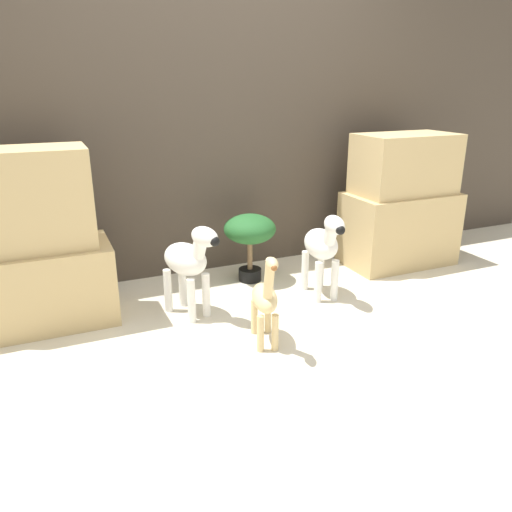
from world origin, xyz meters
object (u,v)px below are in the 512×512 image
object	(u,v)px
zebra_left	(189,260)
potted_palm_front	(250,233)
zebra_right	(323,245)
giraffe_figurine	(265,299)

from	to	relation	value
zebra_left	potted_palm_front	bearing A→B (deg)	34.41
zebra_right	zebra_left	distance (m)	0.90
giraffe_figurine	potted_palm_front	world-z (taller)	giraffe_figurine
potted_palm_front	giraffe_figurine	bearing A→B (deg)	-107.85
zebra_left	potted_palm_front	distance (m)	0.69
zebra_left	giraffe_figurine	world-z (taller)	zebra_left
zebra_right	giraffe_figurine	xyz separation A→B (m)	(-0.62, -0.44, -0.09)
potted_palm_front	zebra_right	bearing A→B (deg)	-54.45
zebra_right	potted_palm_front	distance (m)	0.57
zebra_right	giraffe_figurine	bearing A→B (deg)	-144.82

